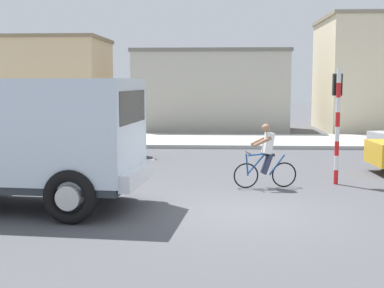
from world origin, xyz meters
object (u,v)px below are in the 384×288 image
Objects in this scene: traffic_light_pole at (337,110)px; pedestrian_near_kerb at (139,135)px; cyclist at (266,156)px; truck_foreground at (22,134)px; car_far_side at (89,137)px.

traffic_light_pole is 7.95m from pedestrian_near_kerb.
cyclist is 1.06× the size of pedestrian_near_kerb.
cyclist is (5.67, 2.54, -0.80)m from truck_foreground.
pedestrian_near_kerb reaches higher than car_far_side.
traffic_light_pole is (1.99, 0.68, 1.20)m from cyclist.
car_far_side is at bearing 139.77° from cyclist.
car_far_side is (-8.04, 4.44, -1.25)m from traffic_light_pole.
car_far_side is 2.52× the size of pedestrian_near_kerb.
cyclist is at bearing -161.08° from traffic_light_pole.
traffic_light_pole is 0.78× the size of car_far_side.
traffic_light_pole reaches higher than truck_foreground.
truck_foreground reaches higher than car_far_side.
pedestrian_near_kerb is at bearing 127.75° from cyclist.
traffic_light_pole is at bearing -37.55° from pedestrian_near_kerb.
cyclist is 2.43m from traffic_light_pole.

